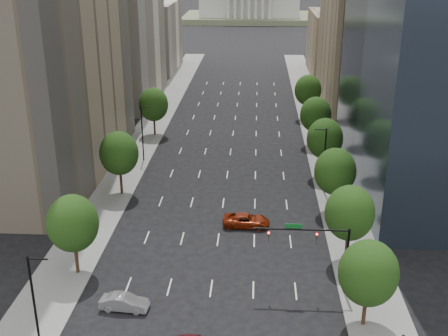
% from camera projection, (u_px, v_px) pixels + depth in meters
% --- Properties ---
extents(sidewalk_left, '(6.00, 200.00, 0.15)m').
position_uv_depth(sidewalk_left, '(124.00, 172.00, 84.29)').
color(sidewalk_left, slate).
rests_on(sidewalk_left, ground).
extents(sidewalk_right, '(6.00, 200.00, 0.15)m').
position_uv_depth(sidewalk_right, '(332.00, 176.00, 82.59)').
color(sidewalk_right, slate).
rests_on(sidewalk_right, ground).
extents(midrise_cream_left, '(14.00, 30.00, 35.00)m').
position_uv_depth(midrise_cream_left, '(120.00, 18.00, 118.40)').
color(midrise_cream_left, beige).
rests_on(midrise_cream_left, ground).
extents(filler_left, '(14.00, 26.00, 18.00)m').
position_uv_depth(filler_left, '(150.00, 36.00, 152.17)').
color(filler_left, beige).
rests_on(filler_left, ground).
extents(parking_tan_right, '(14.00, 30.00, 30.00)m').
position_uv_depth(parking_tan_right, '(361.00, 35.00, 113.78)').
color(parking_tan_right, '#8C7759').
rests_on(parking_tan_right, ground).
extents(filler_right, '(14.00, 26.00, 16.00)m').
position_uv_depth(filler_right, '(338.00, 44.00, 147.00)').
color(filler_right, '#8C7759').
rests_on(filler_right, ground).
extents(tree_right_0, '(5.20, 5.20, 8.39)m').
position_uv_depth(tree_right_0, '(368.00, 273.00, 48.21)').
color(tree_right_0, '#382316').
rests_on(tree_right_0, ground).
extents(tree_right_1, '(5.20, 5.20, 8.75)m').
position_uv_depth(tree_right_1, '(350.00, 213.00, 58.30)').
color(tree_right_1, '#382316').
rests_on(tree_right_1, ground).
extents(tree_right_2, '(5.20, 5.20, 8.61)m').
position_uv_depth(tree_right_2, '(335.00, 172.00, 69.50)').
color(tree_right_2, '#382316').
rests_on(tree_right_2, ground).
extents(tree_right_3, '(5.20, 5.20, 8.89)m').
position_uv_depth(tree_right_3, '(325.00, 139.00, 80.55)').
color(tree_right_3, '#382316').
rests_on(tree_right_3, ground).
extents(tree_right_4, '(5.20, 5.20, 8.46)m').
position_uv_depth(tree_right_4, '(316.00, 115.00, 93.71)').
color(tree_right_4, '#382316').
rests_on(tree_right_4, ground).
extents(tree_right_5, '(5.20, 5.20, 8.75)m').
position_uv_depth(tree_right_5, '(308.00, 90.00, 108.48)').
color(tree_right_5, '#382316').
rests_on(tree_right_5, ground).
extents(tree_left_0, '(5.20, 5.20, 8.75)m').
position_uv_depth(tree_left_0, '(73.00, 223.00, 56.12)').
color(tree_left_0, '#382316').
rests_on(tree_left_0, ground).
extents(tree_left_1, '(5.20, 5.20, 8.97)m').
position_uv_depth(tree_left_1, '(119.00, 153.00, 74.62)').
color(tree_left_1, '#382316').
rests_on(tree_left_1, ground).
extents(tree_left_2, '(5.20, 5.20, 8.68)m').
position_uv_depth(tree_left_2, '(154.00, 105.00, 98.89)').
color(tree_left_2, '#382316').
rests_on(tree_left_2, ground).
extents(streetlight_rn, '(1.70, 0.20, 9.00)m').
position_uv_depth(streetlight_rn, '(324.00, 158.00, 76.32)').
color(streetlight_rn, black).
rests_on(streetlight_rn, ground).
extents(streetlight_ls, '(1.70, 0.20, 9.00)m').
position_uv_depth(streetlight_ls, '(35.00, 302.00, 45.27)').
color(streetlight_ls, black).
rests_on(streetlight_ls, ground).
extents(streetlight_ln, '(1.70, 0.20, 9.00)m').
position_uv_depth(streetlight_ln, '(143.00, 132.00, 87.08)').
color(streetlight_ln, black).
rests_on(streetlight_ln, ground).
extents(traffic_signal, '(9.12, 0.40, 7.38)m').
position_uv_depth(traffic_signal, '(322.00, 245.00, 53.12)').
color(traffic_signal, black).
rests_on(traffic_signal, ground).
extents(capitol, '(60.00, 40.00, 35.20)m').
position_uv_depth(capitol, '(250.00, 1.00, 256.60)').
color(capitol, '#596647').
rests_on(capitol, ground).
extents(foothills, '(720.00, 413.00, 263.00)m').
position_uv_depth(foothills, '(287.00, 18.00, 596.56)').
color(foothills, olive).
rests_on(foothills, ground).
extents(car_silver, '(4.66, 1.95, 1.50)m').
position_uv_depth(car_silver, '(124.00, 302.00, 52.11)').
color(car_silver, gray).
rests_on(car_silver, ground).
extents(car_red_far, '(5.71, 2.74, 1.57)m').
position_uv_depth(car_red_far, '(246.00, 220.00, 67.72)').
color(car_red_far, maroon).
rests_on(car_red_far, ground).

